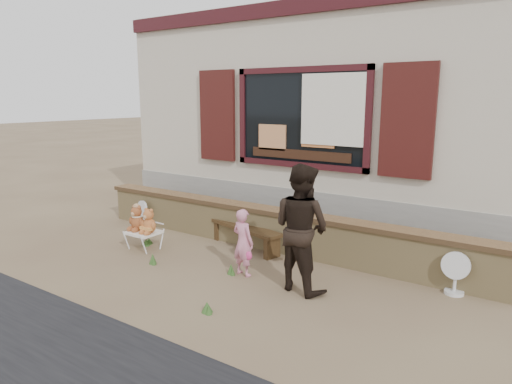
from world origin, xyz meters
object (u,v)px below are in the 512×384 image
Objects in this scene: folding_chair at (144,233)px; child at (243,242)px; bench at (245,232)px; teddy_bear_right at (149,220)px; adult at (301,228)px; teddy_bear_left at (137,217)px.

child is at bearing 1.20° from folding_chair.
bench is 1.54m from teddy_bear_right.
adult is (0.87, 0.03, 0.34)m from child.
child reaches higher than folding_chair.
teddy_bear_left is at bearing 13.16° from adult.
folding_chair is at bearing 8.40° from child.
teddy_bear_right is at bearing 0.00° from teddy_bear_left.
child reaches higher than teddy_bear_left.
bench is 1.17m from child.
adult is (2.68, 0.04, 0.31)m from teddy_bear_right.
child is at bearing 14.69° from adult.
teddy_bear_right is 1.81m from child.
folding_chair is 1.96m from child.
adult is at bearing 1.75° from teddy_bear_left.
bench is 1.84m from adult.
teddy_bear_left is 2.09m from child.
bench is at bearing 40.44° from teddy_bear_right.
teddy_bear_left reaches higher than bench.
teddy_bear_right reaches higher than bench.
child is (0.64, -0.95, 0.20)m from bench.
folding_chair is 0.52× the size of child.
child is (2.09, 0.00, -0.04)m from teddy_bear_left.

